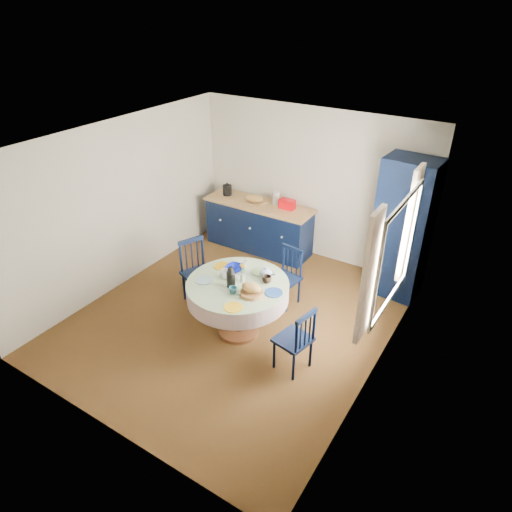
% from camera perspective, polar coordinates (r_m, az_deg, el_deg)
% --- Properties ---
extents(floor, '(4.50, 4.50, 0.00)m').
position_cam_1_polar(floor, '(6.50, -2.69, -7.68)').
color(floor, black).
rests_on(floor, ground).
extents(ceiling, '(4.50, 4.50, 0.00)m').
position_cam_1_polar(ceiling, '(5.34, -3.34, 14.02)').
color(ceiling, white).
rests_on(ceiling, wall_back).
extents(wall_back, '(4.00, 0.02, 2.50)m').
position_cam_1_polar(wall_back, '(7.59, 6.88, 8.85)').
color(wall_back, silver).
rests_on(wall_back, floor).
extents(wall_left, '(0.02, 4.50, 2.50)m').
position_cam_1_polar(wall_left, '(7.05, -16.51, 6.09)').
color(wall_left, silver).
rests_on(wall_left, floor).
extents(wall_right, '(0.02, 4.50, 2.50)m').
position_cam_1_polar(wall_right, '(5.08, 15.90, -3.63)').
color(wall_right, silver).
rests_on(wall_right, floor).
extents(window, '(0.10, 1.74, 1.45)m').
position_cam_1_polar(window, '(5.21, 16.86, 0.60)').
color(window, white).
rests_on(window, wall_right).
extents(kitchen_counter, '(1.93, 0.62, 1.10)m').
position_cam_1_polar(kitchen_counter, '(7.98, 0.34, 3.85)').
color(kitchen_counter, black).
rests_on(kitchen_counter, floor).
extents(pantry_cabinet, '(0.76, 0.57, 2.09)m').
position_cam_1_polar(pantry_cabinet, '(6.83, 17.84, 3.17)').
color(pantry_cabinet, black).
rests_on(pantry_cabinet, floor).
extents(dining_table, '(1.31, 1.31, 1.07)m').
position_cam_1_polar(dining_table, '(5.84, -2.23, -4.43)').
color(dining_table, '#542C18').
rests_on(dining_table, floor).
extents(chair_left, '(0.55, 0.56, 0.96)m').
position_cam_1_polar(chair_left, '(6.63, -7.33, -1.93)').
color(chair_left, black).
rests_on(chair_left, floor).
extents(chair_far, '(0.43, 0.42, 0.87)m').
position_cam_1_polar(chair_far, '(6.57, 3.81, -2.55)').
color(chair_far, black).
rests_on(chair_far, floor).
extents(chair_right, '(0.45, 0.46, 0.89)m').
position_cam_1_polar(chair_right, '(5.45, 4.99, -10.35)').
color(chair_right, black).
rests_on(chair_right, floor).
extents(mug_a, '(0.14, 0.14, 0.11)m').
position_cam_1_polar(mug_a, '(5.86, -3.86, -2.27)').
color(mug_a, silver).
rests_on(mug_a, dining_table).
extents(mug_b, '(0.10, 0.10, 0.09)m').
position_cam_1_polar(mug_b, '(5.56, -2.90, -4.32)').
color(mug_b, '#235A65').
rests_on(mug_b, dining_table).
extents(mug_c, '(0.12, 0.12, 0.10)m').
position_cam_1_polar(mug_c, '(5.75, 1.37, -2.95)').
color(mug_c, black).
rests_on(mug_c, dining_table).
extents(mug_d, '(0.09, 0.09, 0.08)m').
position_cam_1_polar(mug_d, '(6.10, -1.50, -0.90)').
color(mug_d, silver).
rests_on(mug_d, dining_table).
extents(cobalt_bowl, '(0.25, 0.25, 0.06)m').
position_cam_1_polar(cobalt_bowl, '(6.01, -2.65, -1.60)').
color(cobalt_bowl, '#040B66').
rests_on(cobalt_bowl, dining_table).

